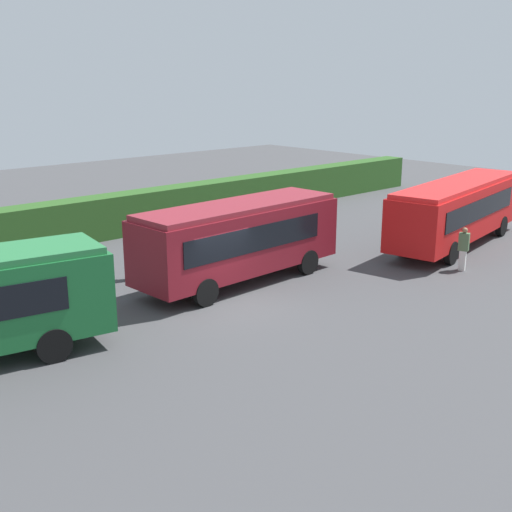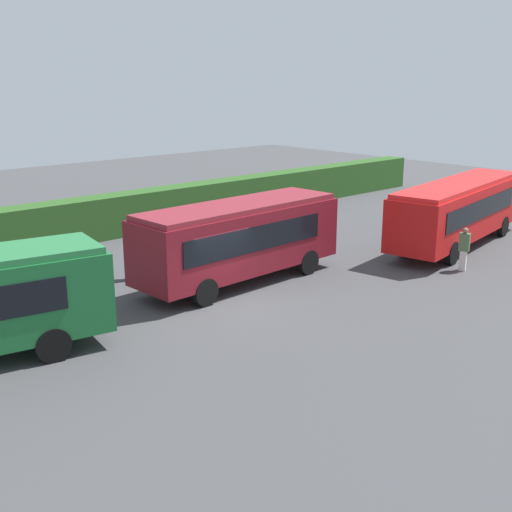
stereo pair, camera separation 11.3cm
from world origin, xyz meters
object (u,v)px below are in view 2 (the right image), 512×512
object	(u,v)px
bus_maroon	(239,237)
person_right	(464,248)
bus_red	(459,209)
person_center	(132,256)

from	to	relation	value
bus_maroon	person_right	distance (m)	9.27
bus_red	person_center	size ratio (longest dim) A/B	6.07
person_center	person_right	bearing A→B (deg)	-71.23
bus_maroon	person_right	world-z (taller)	bus_maroon
bus_maroon	bus_red	bearing A→B (deg)	-15.10
bus_maroon	person_center	bearing A→B (deg)	130.59
bus_maroon	person_right	bearing A→B (deg)	-34.75
bus_red	person_center	world-z (taller)	bus_red
bus_maroon	person_center	size ratio (longest dim) A/B	5.02
bus_maroon	bus_red	distance (m)	11.52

